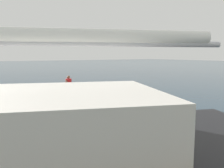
# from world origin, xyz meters

# --- Properties ---
(ground_plane) EXTENTS (160.00, 160.00, 0.00)m
(ground_plane) POSITION_xyz_m (0.00, 0.00, 0.00)
(ground_plane) COLOR #233847
(kayak) EXTENTS (4.46, 2.62, 0.28)m
(kayak) POSITION_xyz_m (-0.50, -1.98, 0.14)
(kayak) COLOR #19723F
(kayak) RESTS_ON ground
(kayaker) EXTENTS (1.08, 2.13, 0.77)m
(kayaker) POSITION_xyz_m (-0.57, -1.95, 0.60)
(kayaker) COLOR red
(kayaker) RESTS_ON kayak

